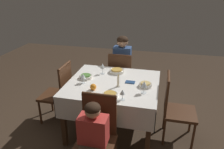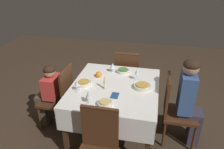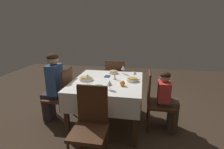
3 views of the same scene
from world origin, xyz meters
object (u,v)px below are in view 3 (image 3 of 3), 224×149
at_px(bowl_west, 98,88).
at_px(bowl_east, 113,72).
at_px(chair_north, 62,93).
at_px(chair_east, 116,80).
at_px(wine_glass_north, 88,77).
at_px(wine_glass_west, 110,83).
at_px(orange_fruit, 122,83).
at_px(person_adult_denim, 53,83).
at_px(bowl_south, 132,79).
at_px(person_child_red, 167,98).
at_px(chair_west, 90,122).
at_px(chair_south, 156,99).
at_px(wine_glass_east, 123,68).
at_px(wine_glass_south, 135,73).
at_px(dining_table, 107,86).
at_px(napkin_red_folded, 107,76).
at_px(candle_centerpiece, 115,76).
at_px(bowl_north, 86,79).

bearing_deg(bowl_west, bowl_east, -4.50).
relative_size(chair_north, chair_east, 1.00).
distance_m(wine_glass_north, wine_glass_west, 0.41).
bearing_deg(orange_fruit, wine_glass_north, 92.40).
distance_m(person_adult_denim, bowl_south, 1.36).
distance_m(person_child_red, bowl_south, 0.63).
relative_size(bowl_south, wine_glass_west, 1.41).
distance_m(chair_west, bowl_west, 0.52).
height_order(bowl_south, bowl_west, same).
relative_size(chair_south, wine_glass_north, 5.73).
bearing_deg(person_child_red, orange_fruit, 105.73).
height_order(wine_glass_east, orange_fruit, wine_glass_east).
bearing_deg(wine_glass_south, chair_west, 155.98).
bearing_deg(wine_glass_north, chair_west, -161.00).
bearing_deg(chair_south, wine_glass_west, 120.00).
distance_m(dining_table, napkin_red_folded, 0.26).
distance_m(wine_glass_north, wine_glass_east, 0.81).
relative_size(chair_east, person_child_red, 0.99).
bearing_deg(wine_glass_east, chair_west, 169.06).
relative_size(bowl_south, bowl_east, 1.14).
bearing_deg(chair_west, napkin_red_folded, 90.37).
distance_m(chair_south, orange_fruit, 0.63).
bearing_deg(bowl_east, bowl_west, 175.50).
relative_size(wine_glass_south, napkin_red_folded, 1.02).
relative_size(wine_glass_west, candle_centerpiece, 0.80).
bearing_deg(chair_north, person_child_red, 91.40).
distance_m(wine_glass_south, wine_glass_east, 0.32).
distance_m(chair_north, bowl_east, 0.99).
bearing_deg(bowl_west, candle_centerpiece, -16.71).
bearing_deg(candle_centerpiece, orange_fruit, -151.06).
relative_size(person_child_red, candle_centerpiece, 5.54).
bearing_deg(chair_south, orange_fruit, 110.65).
distance_m(chair_west, person_adult_denim, 1.22).
bearing_deg(bowl_south, candle_centerpiece, 82.44).
height_order(wine_glass_north, wine_glass_west, wine_glass_north).
bearing_deg(bowl_north, person_child_red, -88.97).
distance_m(bowl_north, orange_fruit, 0.65).
bearing_deg(bowl_east, candle_centerpiece, -166.38).
xyz_separation_m(chair_east, wine_glass_east, (-0.41, -0.20, 0.38)).
bearing_deg(orange_fruit, bowl_south, -27.49).
height_order(person_child_red, orange_fruit, person_child_red).
bearing_deg(chair_west, bowl_north, 110.59).
height_order(dining_table, chair_south, chair_south).
xyz_separation_m(wine_glass_east, wine_glass_west, (-0.83, 0.09, -0.02)).
relative_size(bowl_south, wine_glass_east, 1.19).
bearing_deg(wine_glass_west, bowl_south, -32.79).
height_order(chair_west, wine_glass_north, chair_west).
bearing_deg(chair_east, chair_north, 48.27).
distance_m(person_adult_denim, person_child_red, 1.92).
bearing_deg(bowl_east, orange_fruit, -158.99).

